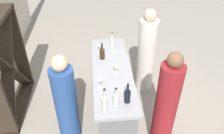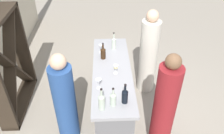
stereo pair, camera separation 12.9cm
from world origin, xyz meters
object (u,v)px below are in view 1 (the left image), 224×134
wine_bottle_second_left_clear_pale (116,99)px  person_left_guest (146,55)px  wine_bottle_leftmost_clear_pale (105,102)px  wine_glass_near_left (116,67)px  person_center_guest (166,106)px  wine_bottle_rightmost_clear_pale (112,43)px  person_right_guest (66,104)px  wine_rack (7,69)px  wine_glass_near_right (100,82)px  wine_bottle_second_right_amber_brown (102,53)px  wine_glass_near_center (99,47)px  wine_bottle_center_near_black (127,95)px

wine_bottle_second_left_clear_pale → person_left_guest: (1.38, -0.69, -0.30)m
wine_bottle_leftmost_clear_pale → wine_bottle_second_left_clear_pale: size_ratio=1.18×
wine_glass_near_left → person_center_guest: bearing=-130.5°
wine_bottle_rightmost_clear_pale → wine_bottle_second_left_clear_pale: bearing=177.0°
person_center_guest → wine_bottle_rightmost_clear_pale: bearing=-63.8°
person_center_guest → person_right_guest: person_center_guest is taller
wine_bottle_second_left_clear_pale → wine_bottle_rightmost_clear_pale: 1.33m
wine_bottle_second_left_clear_pale → wine_glass_near_left: 0.64m
person_right_guest → person_left_guest: bearing=26.9°
wine_rack → wine_glass_near_left: size_ratio=11.68×
wine_bottle_second_left_clear_pale → person_left_guest: 1.57m
wine_bottle_leftmost_clear_pale → wine_glass_near_right: wine_bottle_leftmost_clear_pale is taller
wine_rack → wine_bottle_second_right_amber_brown: (-0.00, -1.52, 0.22)m
wine_rack → person_right_guest: 1.22m
wine_rack → wine_bottle_leftmost_clear_pale: size_ratio=5.23×
wine_glass_near_center → person_center_guest: bearing=-142.9°
person_left_guest → person_center_guest: person_left_guest is taller
wine_bottle_leftmost_clear_pale → wine_glass_near_right: size_ratio=2.09×
wine_bottle_center_near_black → wine_glass_near_left: size_ratio=2.03×
wine_rack → wine_glass_near_center: wine_rack is taller
wine_bottle_leftmost_clear_pale → wine_glass_near_left: (0.70, -0.21, -0.02)m
wine_bottle_second_right_amber_brown → person_right_guest: size_ratio=0.18×
wine_rack → wine_bottle_second_right_amber_brown: wine_rack is taller
person_right_guest → wine_bottle_second_right_amber_brown: bearing=41.5°
wine_rack → wine_glass_near_center: size_ratio=11.83×
person_left_guest → wine_glass_near_center: bearing=30.8°
wine_bottle_second_left_clear_pale → wine_glass_near_left: size_ratio=1.90×
wine_bottle_rightmost_clear_pale → person_center_guest: person_center_guest is taller
wine_bottle_leftmost_clear_pale → wine_glass_near_center: (1.28, 0.01, -0.02)m
wine_bottle_center_near_black → wine_bottle_rightmost_clear_pale: 1.29m
wine_bottle_leftmost_clear_pale → wine_bottle_second_right_amber_brown: bearing=-1.4°
wine_rack → wine_bottle_center_near_black: size_ratio=5.76×
wine_bottle_leftmost_clear_pale → person_right_guest: size_ratio=0.21×
wine_rack → person_left_guest: size_ratio=1.04×
wine_bottle_rightmost_clear_pale → person_left_guest: size_ratio=0.19×
wine_bottle_leftmost_clear_pale → wine_bottle_second_right_amber_brown: (1.10, -0.03, -0.02)m
wine_bottle_second_right_amber_brown → wine_bottle_rightmost_clear_pale: 0.34m
wine_rack → person_right_guest: size_ratio=1.11×
person_left_guest → person_center_guest: (-1.27, -0.00, 0.00)m
wine_bottle_rightmost_clear_pale → wine_bottle_leftmost_clear_pale: bearing=171.4°
wine_bottle_center_near_black → wine_bottle_rightmost_clear_pale: bearing=3.4°
wine_rack → wine_glass_near_left: wine_rack is taller
wine_glass_near_left → person_right_guest: (-0.33, 0.74, -0.35)m
wine_bottle_second_left_clear_pale → person_center_guest: (0.10, -0.70, -0.30)m
wine_glass_near_right → person_left_guest: 1.41m
wine_bottle_leftmost_clear_pale → person_center_guest: 0.91m
wine_bottle_leftmost_clear_pale → person_left_guest: 1.69m
wine_rack → wine_glass_near_right: size_ratio=10.94×
wine_bottle_leftmost_clear_pale → person_right_guest: bearing=54.9°
wine_bottle_center_near_black → wine_bottle_second_right_amber_brown: wine_bottle_center_near_black is taller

